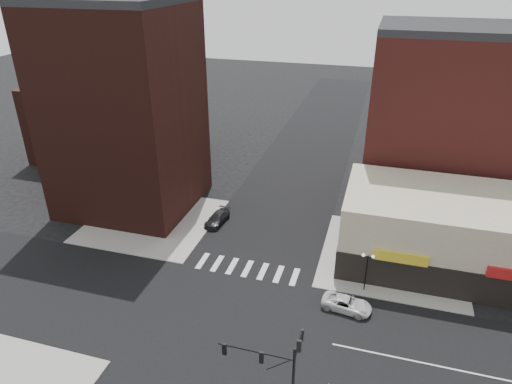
% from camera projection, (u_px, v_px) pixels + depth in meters
% --- Properties ---
extents(ground, '(240.00, 240.00, 0.00)m').
position_uv_depth(ground, '(222.00, 321.00, 41.15)').
color(ground, black).
rests_on(ground, ground).
extents(road_ew, '(200.00, 14.00, 0.02)m').
position_uv_depth(road_ew, '(222.00, 321.00, 41.15)').
color(road_ew, black).
rests_on(road_ew, ground).
extents(road_ns, '(14.00, 200.00, 0.02)m').
position_uv_depth(road_ns, '(222.00, 321.00, 41.15)').
color(road_ns, black).
rests_on(road_ns, ground).
extents(sidewalk_nw, '(15.00, 15.00, 0.12)m').
position_uv_depth(sidewalk_nw, '(153.00, 220.00, 57.20)').
color(sidewalk_nw, gray).
rests_on(sidewalk_nw, ground).
extents(sidewalk_ne, '(15.00, 15.00, 0.12)m').
position_uv_depth(sidewalk_ne, '(391.00, 258.00, 49.94)').
color(sidewalk_ne, gray).
rests_on(sidewalk_ne, ground).
extents(building_nw, '(16.00, 15.00, 25.00)m').
position_uv_depth(building_nw, '(125.00, 112.00, 56.19)').
color(building_nw, '#371611').
rests_on(building_nw, ground).
extents(building_nw_low, '(20.00, 18.00, 12.00)m').
position_uv_depth(building_nw_low, '(110.00, 118.00, 75.65)').
color(building_nw_low, '#371611').
rests_on(building_nw_low, ground).
extents(building_ne_midrise, '(18.00, 15.00, 22.00)m').
position_uv_depth(building_ne_midrise, '(443.00, 124.00, 56.79)').
color(building_ne_midrise, maroon).
rests_on(building_ne_midrise, ground).
extents(building_ne_row, '(24.20, 12.20, 8.00)m').
position_uv_depth(building_ne_row, '(460.00, 239.00, 47.30)').
color(building_ne_row, beige).
rests_on(building_ne_row, ground).
extents(traffic_signal, '(5.59, 3.09, 7.77)m').
position_uv_depth(traffic_signal, '(281.00, 364.00, 30.40)').
color(traffic_signal, black).
rests_on(traffic_signal, ground).
extents(street_lamp_ne, '(1.22, 0.32, 4.16)m').
position_uv_depth(street_lamp_ne, '(367.00, 263.00, 43.54)').
color(street_lamp_ne, black).
rests_on(street_lamp_ne, sidewalk_ne).
extents(white_suv, '(4.83, 2.71, 1.28)m').
position_uv_depth(white_suv, '(347.00, 304.00, 42.28)').
color(white_suv, silver).
rests_on(white_suv, ground).
extents(dark_sedan_north, '(2.33, 4.70, 1.31)m').
position_uv_depth(dark_sedan_north, '(217.00, 218.00, 56.44)').
color(dark_sedan_north, black).
rests_on(dark_sedan_north, ground).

